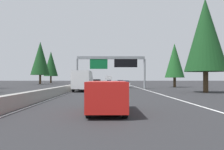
{
  "coord_description": "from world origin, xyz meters",
  "views": [
    {
      "loc": [
        -1.47,
        -5.41,
        1.83
      ],
      "look_at": [
        52.92,
        -6.25,
        2.71
      ],
      "focal_mm": 37.41,
      "sensor_mm": 36.0,
      "label": 1
    }
  ],
  "objects_px": {
    "sedan_near_right": "(125,84)",
    "conifer_right_near": "(205,35)",
    "sedan_far_left": "(120,83)",
    "pickup_near_center": "(109,81)",
    "box_truck_far_center": "(83,80)",
    "sedan_distant_b": "(109,82)",
    "conifer_left_mid": "(40,58)",
    "conifer_left_far": "(51,64)",
    "sign_gantry_overhead": "(112,63)",
    "minivan_mid_left": "(107,95)",
    "conifer_right_mid": "(175,61)",
    "minivan_distant_a": "(97,82)",
    "bus_mid_right": "(109,79)"
  },
  "relations": [
    {
      "from": "sedan_near_right",
      "to": "conifer_right_near",
      "type": "bearing_deg",
      "value": -155.62
    },
    {
      "from": "sedan_far_left",
      "to": "conifer_right_near",
      "type": "distance_m",
      "value": 37.58
    },
    {
      "from": "pickup_near_center",
      "to": "sedan_near_right",
      "type": "bearing_deg",
      "value": -176.57
    },
    {
      "from": "box_truck_far_center",
      "to": "sedan_distant_b",
      "type": "relative_size",
      "value": 1.93
    },
    {
      "from": "box_truck_far_center",
      "to": "conifer_left_mid",
      "type": "relative_size",
      "value": 0.6
    },
    {
      "from": "conifer_left_far",
      "to": "sedan_distant_b",
      "type": "bearing_deg",
      "value": -129.46
    },
    {
      "from": "sedan_near_right",
      "to": "conifer_left_far",
      "type": "height_order",
      "value": "conifer_left_far"
    },
    {
      "from": "sedan_distant_b",
      "to": "sign_gantry_overhead",
      "type": "bearing_deg",
      "value": -179.37
    },
    {
      "from": "minivan_mid_left",
      "to": "sedan_far_left",
      "type": "bearing_deg",
      "value": -3.63
    },
    {
      "from": "pickup_near_center",
      "to": "sedan_far_left",
      "type": "height_order",
      "value": "pickup_near_center"
    },
    {
      "from": "sedan_distant_b",
      "to": "conifer_left_mid",
      "type": "relative_size",
      "value": 0.31
    },
    {
      "from": "sedan_distant_b",
      "to": "conifer_left_mid",
      "type": "distance_m",
      "value": 24.37
    },
    {
      "from": "conifer_right_near",
      "to": "conifer_right_mid",
      "type": "height_order",
      "value": "conifer_right_near"
    },
    {
      "from": "minivan_mid_left",
      "to": "minivan_distant_a",
      "type": "height_order",
      "value": "same"
    },
    {
      "from": "bus_mid_right",
      "to": "conifer_left_mid",
      "type": "distance_m",
      "value": 32.11
    },
    {
      "from": "sedan_distant_b",
      "to": "bus_mid_right",
      "type": "relative_size",
      "value": 0.38
    },
    {
      "from": "sedan_far_left",
      "to": "conifer_right_near",
      "type": "height_order",
      "value": "conifer_right_near"
    },
    {
      "from": "minivan_distant_a",
      "to": "conifer_right_mid",
      "type": "relative_size",
      "value": 0.52
    },
    {
      "from": "pickup_near_center",
      "to": "conifer_left_mid",
      "type": "bearing_deg",
      "value": 146.45
    },
    {
      "from": "box_truck_far_center",
      "to": "sedan_distant_b",
      "type": "xyz_separation_m",
      "value": [
        44.81,
        -4.0,
        -0.93
      ]
    },
    {
      "from": "bus_mid_right",
      "to": "conifer_right_near",
      "type": "xyz_separation_m",
      "value": [
        -68.32,
        -12.91,
        6.03
      ]
    },
    {
      "from": "minivan_distant_a",
      "to": "conifer_right_mid",
      "type": "xyz_separation_m",
      "value": [
        -19.16,
        -17.86,
        4.86
      ]
    },
    {
      "from": "sedan_distant_b",
      "to": "conifer_left_far",
      "type": "bearing_deg",
      "value": 50.54
    },
    {
      "from": "minivan_mid_left",
      "to": "pickup_near_center",
      "type": "xyz_separation_m",
      "value": [
        99.7,
        -0.16,
        -0.04
      ]
    },
    {
      "from": "minivan_distant_a",
      "to": "conifer_left_far",
      "type": "bearing_deg",
      "value": 34.91
    },
    {
      "from": "conifer_right_mid",
      "to": "conifer_left_far",
      "type": "bearing_deg",
      "value": 38.25
    },
    {
      "from": "conifer_right_near",
      "to": "conifer_left_mid",
      "type": "distance_m",
      "value": 58.99
    },
    {
      "from": "conifer_right_near",
      "to": "conifer_left_mid",
      "type": "xyz_separation_m",
      "value": [
        46.88,
        35.79,
        0.91
      ]
    },
    {
      "from": "sedan_near_right",
      "to": "conifer_right_mid",
      "type": "bearing_deg",
      "value": -95.51
    },
    {
      "from": "pickup_near_center",
      "to": "conifer_left_mid",
      "type": "xyz_separation_m",
      "value": [
        -34.41,
        22.82,
        7.74
      ]
    },
    {
      "from": "sedan_distant_b",
      "to": "conifer_right_near",
      "type": "bearing_deg",
      "value": -165.23
    },
    {
      "from": "minivan_distant_a",
      "to": "bus_mid_right",
      "type": "bearing_deg",
      "value": -6.85
    },
    {
      "from": "conifer_left_far",
      "to": "conifer_right_near",
      "type": "bearing_deg",
      "value": -151.39
    },
    {
      "from": "bus_mid_right",
      "to": "conifer_right_near",
      "type": "height_order",
      "value": "conifer_right_near"
    },
    {
      "from": "pickup_near_center",
      "to": "conifer_right_mid",
      "type": "distance_m",
      "value": 63.59
    },
    {
      "from": "sedan_near_right",
      "to": "conifer_left_mid",
      "type": "xyz_separation_m",
      "value": [
        26.31,
        26.47,
        7.97
      ]
    },
    {
      "from": "sign_gantry_overhead",
      "to": "sedan_distant_b",
      "type": "xyz_separation_m",
      "value": [
        37.24,
        0.41,
        -4.03
      ]
    },
    {
      "from": "sign_gantry_overhead",
      "to": "conifer_right_mid",
      "type": "distance_m",
      "value": 16.06
    },
    {
      "from": "pickup_near_center",
      "to": "conifer_left_mid",
      "type": "relative_size",
      "value": 0.39
    },
    {
      "from": "minivan_mid_left",
      "to": "sedan_far_left",
      "type": "relative_size",
      "value": 1.14
    },
    {
      "from": "pickup_near_center",
      "to": "minivan_distant_a",
      "type": "distance_m",
      "value": 42.75
    },
    {
      "from": "conifer_right_near",
      "to": "conifer_left_far",
      "type": "bearing_deg",
      "value": 28.61
    },
    {
      "from": "bus_mid_right",
      "to": "conifer_right_near",
      "type": "distance_m",
      "value": 69.79
    },
    {
      "from": "sedan_near_right",
      "to": "pickup_near_center",
      "type": "bearing_deg",
      "value": 3.43
    },
    {
      "from": "sign_gantry_overhead",
      "to": "conifer_left_mid",
      "type": "relative_size",
      "value": 0.89
    },
    {
      "from": "conifer_left_mid",
      "to": "sedan_far_left",
      "type": "bearing_deg",
      "value": -113.35
    },
    {
      "from": "box_truck_far_center",
      "to": "conifer_left_mid",
      "type": "xyz_separation_m",
      "value": [
        43.05,
        18.96,
        7.05
      ]
    },
    {
      "from": "pickup_near_center",
      "to": "conifer_left_mid",
      "type": "distance_m",
      "value": 42.01
    },
    {
      "from": "pickup_near_center",
      "to": "conifer_right_mid",
      "type": "bearing_deg",
      "value": -166.91
    },
    {
      "from": "sedan_distant_b",
      "to": "conifer_right_mid",
      "type": "height_order",
      "value": "conifer_right_mid"
    }
  ]
}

